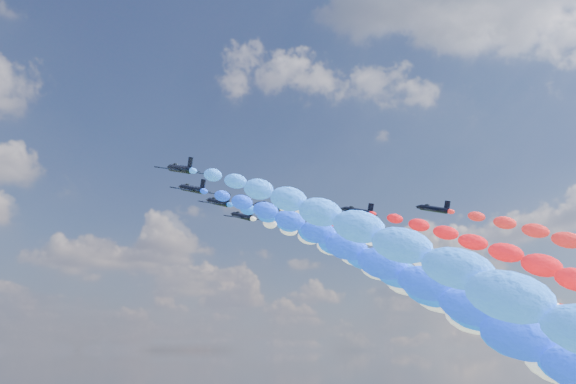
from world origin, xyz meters
TOP-DOWN VIEW (x-y plane):
  - jet_0 at (-31.46, -8.04)m, footprint 9.53×12.70m
  - trail_0 at (-31.46, -58.87)m, footprint 5.90×97.72m
  - jet_1 at (-22.26, 5.08)m, footprint 9.23×12.49m
  - trail_1 at (-22.26, -45.74)m, footprint 5.90×97.72m
  - jet_2 at (-11.59, 13.51)m, footprint 9.36×12.58m
  - trail_2 at (-11.59, -37.32)m, footprint 5.90×97.72m
  - jet_3 at (-0.05, 10.78)m, footprint 9.78×12.87m
  - trail_3 at (-0.05, -40.04)m, footprint 5.90×97.72m
  - jet_4 at (1.09, 24.63)m, footprint 9.62×12.76m
  - trail_4 at (1.09, -26.19)m, footprint 5.90×97.72m
  - jet_5 at (11.81, 16.06)m, footprint 9.37×12.59m
  - trail_5 at (11.81, -34.76)m, footprint 5.90×97.72m
  - jet_6 at (19.48, 4.11)m, footprint 9.51×12.69m
  - trail_6 at (19.48, -46.71)m, footprint 5.90×97.72m
  - jet_7 at (31.81, -7.62)m, footprint 9.62×12.77m

SIDE VIEW (x-z plane):
  - trail_0 at x=-31.46m, z-range 54.90..99.53m
  - trail_1 at x=-22.26m, z-range 54.90..99.53m
  - trail_2 at x=-11.59m, z-range 54.90..99.53m
  - trail_3 at x=-0.05m, z-range 54.90..99.53m
  - trail_4 at x=1.09m, z-range 54.90..99.53m
  - trail_5 at x=11.81m, z-range 54.90..99.53m
  - trail_6 at x=19.48m, z-range 54.90..99.53m
  - jet_0 at x=-31.46m, z-range 95.06..100.79m
  - jet_1 at x=-22.26m, z-range 95.06..100.79m
  - jet_2 at x=-11.59m, z-range 95.06..100.79m
  - jet_3 at x=-0.05m, z-range 95.06..100.79m
  - jet_4 at x=1.09m, z-range 95.06..100.79m
  - jet_5 at x=11.81m, z-range 95.06..100.79m
  - jet_6 at x=19.48m, z-range 95.06..100.79m
  - jet_7 at x=31.81m, z-range 95.06..100.79m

